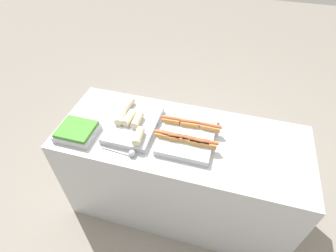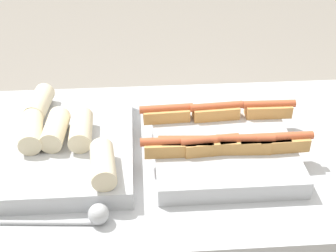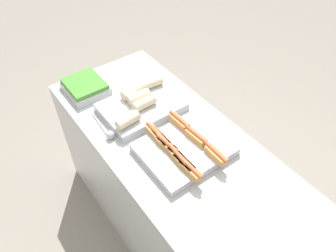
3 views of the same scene
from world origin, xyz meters
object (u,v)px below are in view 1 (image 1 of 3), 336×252
Objects in this scene: tray_wraps at (133,123)px; serving_spoon_near at (129,153)px; tray_side_front at (77,132)px; tray_hotdogs at (188,135)px.

serving_spoon_near is (0.08, -0.26, -0.02)m from tray_wraps.
tray_wraps reaches higher than serving_spoon_near.
tray_wraps is 0.40m from tray_side_front.
tray_hotdogs is at bearing 37.01° from serving_spoon_near.
tray_side_front is at bearing 170.23° from serving_spoon_near.
tray_hotdogs reaches higher than serving_spoon_near.
tray_wraps reaches higher than tray_side_front.
tray_wraps reaches higher than tray_hotdogs.
serving_spoon_near is at bearing -142.99° from tray_hotdogs.
tray_hotdogs is at bearing 13.29° from tray_side_front.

